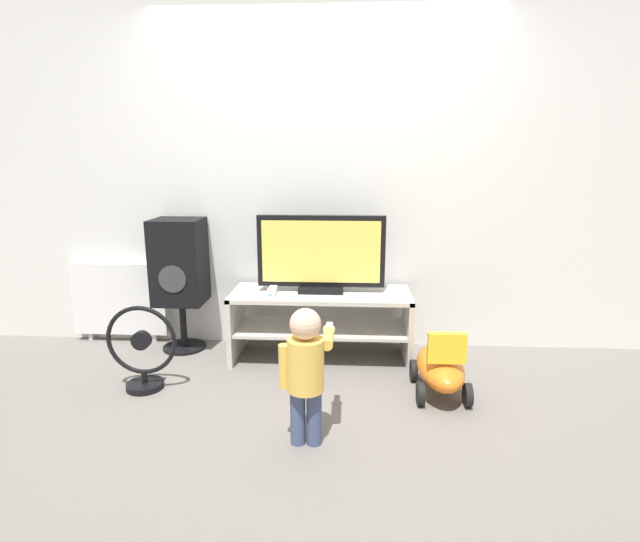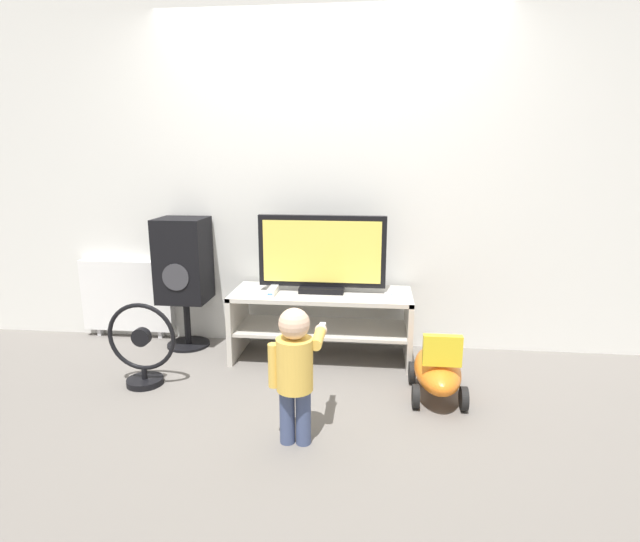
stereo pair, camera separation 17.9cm
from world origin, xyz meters
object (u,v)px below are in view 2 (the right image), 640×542
Objects in this scene: child at (295,365)px; speaker_tower at (184,263)px; television at (322,255)px; floor_fan at (142,349)px; radiator at (127,296)px; remote_primary at (391,296)px; game_console at (273,291)px; ride_on_toy at (437,370)px.

child is 1.66m from speaker_tower.
child is (-0.01, -1.16, -0.34)m from television.
floor_fan is (-1.10, -0.61, -0.53)m from television.
speaker_tower is 1.34× the size of radiator.
child is (-0.51, -1.06, -0.08)m from remote_primary.
game_console is 0.77m from speaker_tower.
game_console is 0.84m from remote_primary.
game_console is 1.26m from ride_on_toy.
remote_primary is 0.63m from ride_on_toy.
game_console is 0.20× the size of speaker_tower.
remote_primary is 0.23× the size of floor_fan.
remote_primary is at bearing 121.62° from ride_on_toy.
ride_on_toy is (0.79, 0.60, -0.26)m from child.
speaker_tower reaches higher than child.
game_console is 0.27× the size of child.
television is at bearing 16.84° from game_console.
child reaches higher than ride_on_toy.
remote_primary is 1.70m from floor_fan.
television is at bearing 89.63° from child.
radiator is at bearing 165.25° from speaker_tower.
child is 1.24m from floor_fan.
television is 1.36m from floor_fan.
game_console is at bearing 157.77° from ride_on_toy.
remote_primary is 0.13× the size of speaker_tower.
television is 4.54× the size of game_console.
television is 1.21m from child.
ride_on_toy is at bearing -58.38° from remote_primary.
game_console is at bearing -14.93° from speaker_tower.
floor_fan is at bearing -146.55° from game_console.
speaker_tower is 0.81m from floor_fan.
child reaches higher than remote_primary.
speaker_tower is at bearing 160.58° from ride_on_toy.
game_console is 1.55× the size of remote_primary.
television is 1.13m from ride_on_toy.
floor_fan is 1.88m from ride_on_toy.
remote_primary is at bearing -9.15° from radiator.
game_console is at bearing 33.45° from floor_fan.
remote_primary is 0.18× the size of child.
game_console reaches higher than ride_on_toy.
speaker_tower is at bearing -14.75° from radiator.
game_console is 0.36× the size of floor_fan.
radiator is at bearing 165.15° from game_console.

